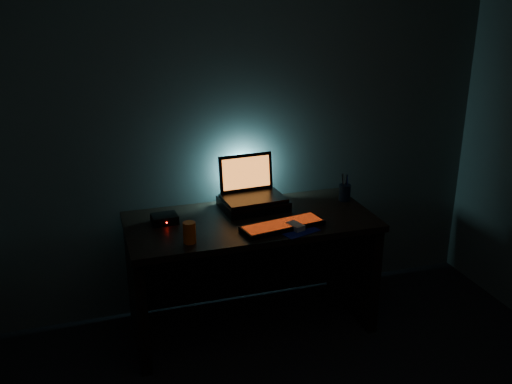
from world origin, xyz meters
TOP-DOWN VIEW (x-y plane):
  - room at (0.00, 0.00)m, footprint 3.50×4.00m
  - desk at (0.00, 1.67)m, footprint 1.50×0.70m
  - riser at (0.07, 1.78)m, footprint 0.42×0.33m
  - laptop at (0.06, 1.83)m, footprint 0.40×0.31m
  - keyboard at (0.14, 1.43)m, footprint 0.52×0.24m
  - mousepad at (0.20, 1.39)m, footprint 0.27×0.26m
  - mouse at (0.20, 1.39)m, footprint 0.09×0.12m
  - pen_cup at (0.68, 1.73)m, footprint 0.09×0.09m
  - juice_glass at (-0.42, 1.40)m, footprint 0.09×0.09m
  - router at (-0.51, 1.71)m, footprint 0.16×0.13m

SIDE VIEW (x-z plane):
  - desk at x=0.00m, z-range 0.12..0.87m
  - mousepad at x=0.20m, z-range 0.75..0.75m
  - keyboard at x=0.14m, z-range 0.75..0.78m
  - mouse at x=0.20m, z-range 0.75..0.79m
  - router at x=-0.51m, z-range 0.75..0.80m
  - riser at x=0.07m, z-range 0.75..0.81m
  - pen_cup at x=0.68m, z-range 0.75..0.86m
  - juice_glass at x=-0.42m, z-range 0.75..0.87m
  - laptop at x=0.06m, z-range 0.74..1.00m
  - room at x=0.00m, z-range 0.00..2.50m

